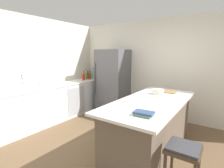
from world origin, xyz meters
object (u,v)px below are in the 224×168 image
Objects in this scene: olive_oil_bottle at (86,75)px; vinegar_bottle at (84,76)px; flower_vase at (23,85)px; mixing_bowl at (158,92)px; refrigerator at (113,81)px; cutting_board at (168,92)px; gin_bottle at (93,74)px; paper_towel_roll at (50,80)px; cookbook_stack at (144,114)px; sink_faucet at (37,81)px; syrup_bottle at (88,75)px; kitchen_island at (151,126)px; bar_stool at (183,156)px; whiskey_bottle at (90,76)px; soda_bottle at (90,74)px; hot_sauce_bottle at (83,77)px.

olive_oil_bottle reaches higher than vinegar_bottle.
flower_vase is 1.50× the size of mixing_bowl.
refrigerator is 1.88m from mixing_bowl.
cutting_board is at bearing -6.29° from vinegar_bottle.
cutting_board is at bearing -15.95° from gin_bottle.
cookbook_stack is at bearing -13.03° from paper_towel_roll.
sink_faucet is (-0.93, -1.80, 0.17)m from refrigerator.
kitchen_island is at bearing -26.14° from syrup_bottle.
vinegar_bottle is (0.06, 1.48, -0.05)m from sink_faucet.
paper_towel_roll reaches higher than kitchen_island.
kitchen_island is at bearing -21.91° from vinegar_bottle.
olive_oil_bottle is (-3.28, 1.90, 0.49)m from bar_stool.
vinegar_bottle reaches higher than mixing_bowl.
whiskey_bottle is at bearing -170.85° from refrigerator.
soda_bottle is at bearing 160.46° from mixing_bowl.
bar_stool is at bearing -31.97° from whiskey_bottle.
vinegar_bottle is (0.01, 1.86, 0.00)m from flower_vase.
gin_bottle is at bearing 149.95° from kitchen_island.
hot_sauce_bottle is (-2.54, 0.94, 0.55)m from kitchen_island.
soda_bottle reaches higher than vinegar_bottle.
bar_stool is 2.06× the size of flower_vase.
kitchen_island is 7.12× the size of paper_towel_roll.
syrup_bottle is at bearing -177.53° from refrigerator.
olive_oil_bottle reaches higher than hot_sauce_bottle.
gin_bottle is at bearing 89.72° from paper_towel_roll.
sink_faucet is at bearing 173.48° from cookbook_stack.
gin_bottle is 0.38m from olive_oil_bottle.
hot_sauce_bottle is (0.06, -0.20, -0.03)m from olive_oil_bottle.
flower_vase is 0.99× the size of gin_bottle.
paper_towel_roll is at bearing -95.24° from hot_sauce_bottle.
vinegar_bottle is at bearing 88.74° from paper_towel_roll.
flower_vase is 1.07× the size of paper_towel_roll.
flower_vase is 0.70m from paper_towel_roll.
olive_oil_bottle is (-0.85, -0.23, 0.14)m from refrigerator.
hot_sauce_bottle is at bearing -56.49° from vinegar_bottle.
olive_oil_bottle reaches higher than kitchen_island.
refrigerator reaches higher than syrup_bottle.
olive_oil_bottle reaches higher than mixing_bowl.
bar_stool is 0.63m from cookbook_stack.
bar_stool is 3.42m from paper_towel_roll.
sink_faucet is 1.16× the size of cookbook_stack.
hot_sauce_bottle is (0.09, -0.58, -0.03)m from gin_bottle.
kitchen_island is 6.92× the size of olive_oil_bottle.
mixing_bowl reaches higher than bar_stool.
paper_towel_roll is 1.24m from olive_oil_bottle.
hot_sauce_bottle is 0.75× the size of cutting_board.
gin_bottle is (-0.88, 0.15, 0.14)m from refrigerator.
cookbook_stack is at bearing -31.95° from hot_sauce_bottle.
gin_bottle reaches higher than soda_bottle.
soda_bottle is at bearing 104.50° from hot_sauce_bottle.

